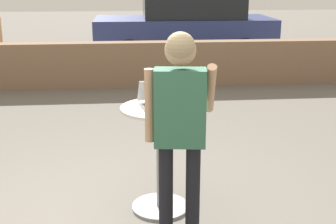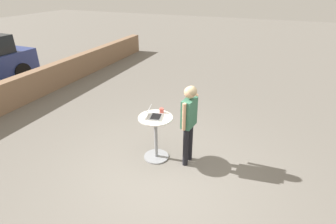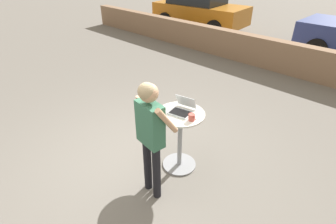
# 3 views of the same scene
# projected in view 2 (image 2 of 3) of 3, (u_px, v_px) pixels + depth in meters

# --- Properties ---
(ground_plane) EXTENTS (50.00, 50.00, 0.00)m
(ground_plane) POSITION_uv_depth(u_px,v_px,m) (165.00, 176.00, 5.11)
(ground_plane) COLOR slate
(cafe_table) EXTENTS (0.70, 0.70, 0.98)m
(cafe_table) POSITION_uv_depth(u_px,v_px,m) (156.00, 134.00, 5.41)
(cafe_table) COLOR gray
(cafe_table) RESTS_ON ground_plane
(laptop) EXTENTS (0.37, 0.39, 0.22)m
(laptop) POSITION_uv_depth(u_px,v_px,m) (153.00, 115.00, 5.22)
(laptop) COLOR #B7BABF
(laptop) RESTS_ON cafe_table
(coffee_mug) EXTENTS (0.13, 0.09, 0.10)m
(coffee_mug) POSITION_uv_depth(u_px,v_px,m) (162.00, 111.00, 5.39)
(coffee_mug) COLOR #C14C42
(coffee_mug) RESTS_ON cafe_table
(standing_person) EXTENTS (0.54, 0.35, 1.71)m
(standing_person) POSITION_uv_depth(u_px,v_px,m) (189.00, 116.00, 5.04)
(standing_person) COLOR black
(standing_person) RESTS_ON ground_plane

